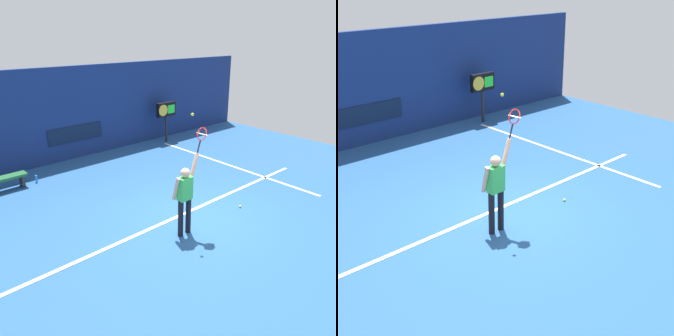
% 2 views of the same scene
% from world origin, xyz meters
% --- Properties ---
extents(ground_plane, '(18.00, 18.00, 0.00)m').
position_xyz_m(ground_plane, '(0.00, 0.00, 0.00)').
color(ground_plane, '#23518C').
extents(back_wall, '(18.00, 0.20, 3.42)m').
position_xyz_m(back_wall, '(0.00, 6.47, 1.71)').
color(back_wall, navy).
rests_on(back_wall, ground_plane).
extents(sponsor_banner_center, '(2.20, 0.03, 0.60)m').
position_xyz_m(sponsor_banner_center, '(0.00, 6.35, 0.97)').
color(sponsor_banner_center, '#0C1933').
extents(court_baseline, '(10.00, 0.10, 0.01)m').
position_xyz_m(court_baseline, '(0.00, 0.40, 0.01)').
color(court_baseline, white).
rests_on(court_baseline, ground_plane).
extents(court_sideline, '(0.10, 7.00, 0.01)m').
position_xyz_m(court_sideline, '(3.72, 2.00, 0.01)').
color(court_sideline, white).
rests_on(court_sideline, ground_plane).
extents(tennis_player, '(0.66, 0.31, 1.98)m').
position_xyz_m(tennis_player, '(-0.71, -0.29, 1.01)').
color(tennis_player, black).
rests_on(tennis_player, ground_plane).
extents(tennis_racket, '(0.39, 0.27, 0.63)m').
position_xyz_m(tennis_racket, '(-0.22, -0.30, 2.36)').
color(tennis_racket, black).
extents(tennis_ball, '(0.07, 0.07, 0.07)m').
position_xyz_m(tennis_ball, '(-0.52, -0.29, 2.88)').
color(tennis_ball, '#CCE033').
extents(scoreboard_clock, '(0.96, 0.20, 1.73)m').
position_xyz_m(scoreboard_clock, '(3.99, 5.73, 1.35)').
color(scoreboard_clock, black).
rests_on(scoreboard_clock, ground_plane).
extents(spare_ball, '(0.07, 0.07, 0.07)m').
position_xyz_m(spare_ball, '(1.38, -0.36, 0.03)').
color(spare_ball, '#CCE033').
rests_on(spare_ball, ground_plane).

